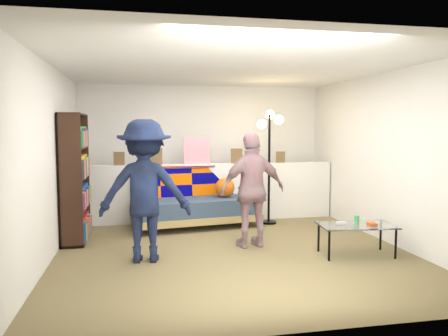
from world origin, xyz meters
The scene contains 10 objects.
ground centered at (0.00, 0.00, 0.00)m, with size 5.00×5.00×0.00m, color brown.
room_shell centered at (0.00, 0.47, 1.67)m, with size 4.60×5.05×2.45m.
half_wall_ledge centered at (0.00, 1.80, 0.50)m, with size 4.45×0.15×1.00m, color silver.
ledge_decor centered at (-0.23, 1.78, 1.18)m, with size 2.97×0.02×0.45m.
futon_sofa centered at (-0.26, 1.47, 0.40)m, with size 2.14×1.24×0.87m.
bookshelf centered at (-2.08, 0.83, 0.85)m, with size 0.30×0.91×1.82m.
coffee_table centered at (1.52, -0.62, 0.37)m, with size 0.99×0.61×0.49m.
floor_lamp centered at (0.99, 1.43, 1.36)m, with size 0.41×0.35×1.92m.
person_left centered at (-1.12, -0.32, 0.86)m, with size 1.11×0.64×1.72m, color black.
person_right centered at (0.32, 0.03, 0.78)m, with size 0.91×0.38×1.56m, color #CD8492.
Camera 1 is at (-1.19, -5.63, 1.61)m, focal length 35.00 mm.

